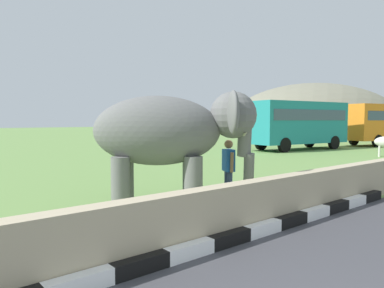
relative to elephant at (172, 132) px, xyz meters
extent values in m
cube|color=white|center=(-3.58, -2.82, -1.76)|extent=(0.90, 0.20, 0.24)
cube|color=black|center=(-2.68, -2.82, -1.76)|extent=(0.90, 0.20, 0.24)
cube|color=white|center=(-1.78, -2.82, -1.76)|extent=(0.90, 0.20, 0.24)
cube|color=black|center=(-0.88, -2.82, -1.76)|extent=(0.90, 0.20, 0.24)
cube|color=white|center=(0.02, -2.82, -1.76)|extent=(0.90, 0.20, 0.24)
cube|color=black|center=(0.92, -2.82, -1.76)|extent=(0.90, 0.20, 0.24)
cube|color=white|center=(1.82, -2.82, -1.76)|extent=(0.90, 0.20, 0.24)
cube|color=black|center=(2.72, -2.82, -1.76)|extent=(0.90, 0.20, 0.24)
cube|color=white|center=(3.62, -2.82, -1.76)|extent=(0.90, 0.20, 0.24)
cube|color=black|center=(4.52, -2.82, -1.76)|extent=(0.90, 0.20, 0.24)
cube|color=tan|center=(-0.78, -2.52, -1.38)|extent=(28.00, 0.36, 1.00)
cylinder|color=slate|center=(0.66, 0.08, -1.21)|extent=(0.44, 0.44, 1.33)
cylinder|color=slate|center=(0.13, -0.65, -1.21)|extent=(0.44, 0.44, 1.33)
cylinder|color=slate|center=(-0.72, 1.08, -1.21)|extent=(0.44, 0.44, 1.33)
cylinder|color=slate|center=(-1.25, 0.35, -1.21)|extent=(0.44, 0.44, 1.33)
ellipsoid|color=slate|center=(-0.29, 0.22, 0.05)|extent=(3.45, 3.12, 1.70)
sphere|color=slate|center=(1.21, -0.89, 0.43)|extent=(1.16, 1.16, 1.16)
ellipsoid|color=#D84C8C|center=(1.45, -1.06, 0.58)|extent=(0.67, 0.73, 0.44)
ellipsoid|color=slate|center=(1.56, -0.17, 0.48)|extent=(0.72, 0.87, 1.00)
ellipsoid|color=slate|center=(0.64, -1.43, 0.48)|extent=(0.72, 0.87, 1.00)
cylinder|color=slate|center=(1.45, -1.06, -0.12)|extent=(0.55, 0.58, 0.99)
cylinder|color=slate|center=(1.54, -1.13, -0.92)|extent=(0.41, 0.42, 0.82)
cone|color=beige|center=(1.57, -0.80, -0.02)|extent=(0.45, 0.54, 0.22)
cone|color=beige|center=(1.24, -1.25, -0.02)|extent=(0.45, 0.54, 0.22)
cylinder|color=navy|center=(1.64, -0.28, -1.47)|extent=(0.15, 0.15, 0.82)
cylinder|color=navy|center=(1.55, -0.46, -1.47)|extent=(0.15, 0.15, 0.82)
cube|color=#1E59B2|center=(1.59, -0.37, -0.77)|extent=(0.39, 0.46, 0.58)
cylinder|color=#9E7251|center=(1.71, -0.13, -0.80)|extent=(0.15, 0.18, 0.53)
cylinder|color=#9E7251|center=(1.48, -0.60, -0.80)|extent=(0.14, 0.15, 0.53)
sphere|color=#9E7251|center=(1.59, -0.37, -0.34)|extent=(0.23, 0.23, 0.23)
cube|color=teal|center=(17.86, 8.38, 0.12)|extent=(8.33, 3.65, 3.00)
cube|color=#3F5160|center=(17.86, 8.38, 0.66)|extent=(7.70, 3.59, 0.76)
cylinder|color=black|center=(20.57, 9.14, -1.38)|extent=(1.03, 0.44, 1.00)
cylinder|color=black|center=(20.24, 6.87, -1.38)|extent=(1.03, 0.44, 1.00)
cylinder|color=black|center=(15.48, 9.89, -1.38)|extent=(1.03, 0.44, 1.00)
cylinder|color=black|center=(15.14, 7.62, -1.38)|extent=(1.03, 0.44, 1.00)
cylinder|color=black|center=(25.67, 8.00, -1.38)|extent=(1.04, 0.54, 1.00)
cylinder|color=black|center=(25.09, 5.77, -1.38)|extent=(1.04, 0.54, 1.00)
cylinder|color=beige|center=(17.27, 2.32, -1.55)|extent=(0.12, 0.12, 0.65)
cylinder|color=beige|center=(16.93, 2.18, -1.55)|extent=(0.12, 0.12, 0.65)
ellipsoid|color=slate|center=(52.22, 28.07, -1.88)|extent=(35.96, 28.77, 17.11)
camera|label=1|loc=(-5.33, -7.13, 0.30)|focal=33.97mm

